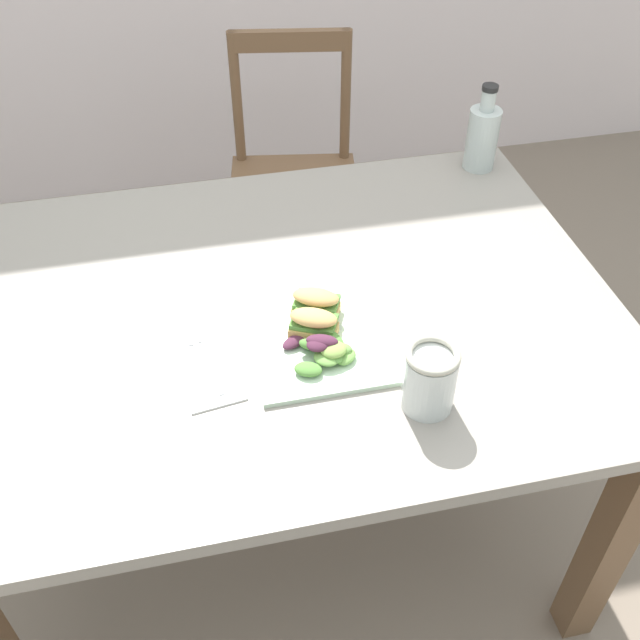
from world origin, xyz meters
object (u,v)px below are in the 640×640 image
at_px(plate_lunch, 325,340).
at_px(sandwich_half_front, 313,323).
at_px(sandwich_half_back, 316,303).
at_px(fork_on_napkin, 201,354).
at_px(chair_wooden_far, 294,180).
at_px(dining_table, 282,346).
at_px(bottle_cold_brew, 482,140).
at_px(mason_jar_iced_tea, 429,381).

relative_size(plate_lunch, sandwich_half_front, 2.68).
distance_m(sandwich_half_back, fork_on_napkin, 0.24).
bearing_deg(chair_wooden_far, fork_on_napkin, -109.48).
relative_size(sandwich_half_front, sandwich_half_back, 1.00).
bearing_deg(dining_table, sandwich_half_front, -66.05).
relative_size(bottle_cold_brew, mason_jar_iced_tea, 1.73).
height_order(chair_wooden_far, plate_lunch, chair_wooden_far).
height_order(plate_lunch, mason_jar_iced_tea, mason_jar_iced_tea).
height_order(sandwich_half_back, mason_jar_iced_tea, mason_jar_iced_tea).
relative_size(plate_lunch, mason_jar_iced_tea, 2.22).
bearing_deg(bottle_cold_brew, fork_on_napkin, -144.88).
distance_m(bottle_cold_brew, mason_jar_iced_tea, 0.81).
distance_m(plate_lunch, fork_on_napkin, 0.23).
bearing_deg(sandwich_half_front, fork_on_napkin, -179.19).
xyz_separation_m(sandwich_half_front, mason_jar_iced_tea, (0.15, -0.20, 0.02)).
relative_size(sandwich_half_back, bottle_cold_brew, 0.48).
xyz_separation_m(sandwich_half_front, bottle_cold_brew, (0.53, 0.52, 0.03)).
relative_size(chair_wooden_far, sandwich_half_back, 8.54).
bearing_deg(plate_lunch, fork_on_napkin, 176.87).
height_order(fork_on_napkin, mason_jar_iced_tea, mason_jar_iced_tea).
height_order(chair_wooden_far, sandwich_half_back, chair_wooden_far).
relative_size(plate_lunch, sandwich_half_back, 2.68).
bearing_deg(mason_jar_iced_tea, chair_wooden_far, 90.14).
xyz_separation_m(dining_table, plate_lunch, (0.06, -0.12, 0.12)).
height_order(bottle_cold_brew, mason_jar_iced_tea, bottle_cold_brew).
distance_m(chair_wooden_far, plate_lunch, 1.09).
xyz_separation_m(bottle_cold_brew, mason_jar_iced_tea, (-0.37, -0.72, -0.02)).
distance_m(sandwich_half_back, mason_jar_iced_tea, 0.29).
relative_size(dining_table, fork_on_napkin, 7.17).
height_order(plate_lunch, bottle_cold_brew, bottle_cold_brew).
xyz_separation_m(chair_wooden_far, bottle_cold_brew, (0.38, -0.50, 0.36)).
bearing_deg(bottle_cold_brew, dining_table, -144.27).
distance_m(sandwich_half_front, fork_on_napkin, 0.21).
xyz_separation_m(sandwich_half_front, fork_on_napkin, (-0.21, -0.00, -0.03)).
distance_m(chair_wooden_far, mason_jar_iced_tea, 1.27).
bearing_deg(plate_lunch, dining_table, 118.17).
bearing_deg(mason_jar_iced_tea, sandwich_half_front, 127.68).
height_order(plate_lunch, fork_on_napkin, plate_lunch).
xyz_separation_m(plate_lunch, bottle_cold_brew, (0.51, 0.53, 0.07)).
height_order(dining_table, mason_jar_iced_tea, mason_jar_iced_tea).
bearing_deg(fork_on_napkin, dining_table, 32.95).
bearing_deg(bottle_cold_brew, plate_lunch, -133.81).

